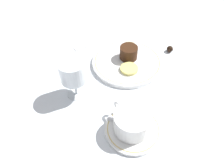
{
  "coord_description": "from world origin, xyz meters",
  "views": [
    {
      "loc": [
        -0.39,
        0.34,
        0.51
      ],
      "look_at": [
        -0.04,
        0.08,
        0.04
      ],
      "focal_mm": 35.0,
      "sensor_mm": 36.0,
      "label": 1
    }
  ],
  "objects": [
    {
      "name": "spoon",
      "position": [
        -0.13,
        0.11,
        0.01
      ],
      "size": [
        0.05,
        0.12,
        0.0
      ],
      "color": "silver",
      "rests_on": "saucer"
    },
    {
      "name": "dessert_cake",
      "position": [
        0.05,
        -0.05,
        0.04
      ],
      "size": [
        0.06,
        0.06,
        0.04
      ],
      "color": "#381E0F",
      "rests_on": "dinner_plate"
    },
    {
      "name": "chocolate_truffle",
      "position": [
        -0.0,
        -0.21,
        0.01
      ],
      "size": [
        0.02,
        0.02,
        0.02
      ],
      "color": "black",
      "rests_on": "ground_plane"
    },
    {
      "name": "fork",
      "position": [
        0.21,
        -0.0,
        0.0
      ],
      "size": [
        0.03,
        0.19,
        0.01
      ],
      "color": "silver",
      "rests_on": "ground_plane"
    },
    {
      "name": "dinner_plate",
      "position": [
        0.04,
        -0.04,
        0.01
      ],
      "size": [
        0.24,
        0.24,
        0.01
      ],
      "color": "white",
      "rests_on": "ground_plane"
    },
    {
      "name": "pineapple_slice",
      "position": [
        -0.0,
        -0.01,
        0.02
      ],
      "size": [
        0.06,
        0.06,
        0.01
      ],
      "color": "#EFE075",
      "rests_on": "dinner_plate"
    },
    {
      "name": "saucer",
      "position": [
        -0.18,
        0.12,
        0.01
      ],
      "size": [
        0.15,
        0.15,
        0.01
      ],
      "color": "white",
      "rests_on": "ground_plane"
    },
    {
      "name": "coffee_cup",
      "position": [
        -0.17,
        0.12,
        0.04
      ],
      "size": [
        0.12,
        0.1,
        0.06
      ],
      "color": "white",
      "rests_on": "saucer"
    },
    {
      "name": "wine_glass",
      "position": [
        0.02,
        0.17,
        0.09
      ],
      "size": [
        0.08,
        0.08,
        0.13
      ],
      "color": "silver",
      "rests_on": "ground_plane"
    },
    {
      "name": "ground_plane",
      "position": [
        0.0,
        0.0,
        0.0
      ],
      "size": [
        3.0,
        3.0,
        0.0
      ],
      "primitive_type": "plane",
      "color": "white"
    }
  ]
}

